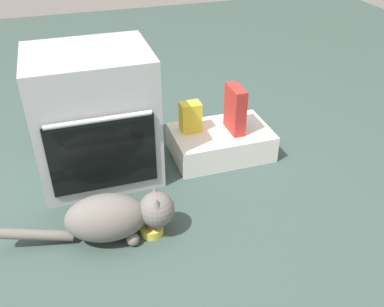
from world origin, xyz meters
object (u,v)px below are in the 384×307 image
pantry_cabinet (221,142)px  cereal_box (235,109)px  cat (115,216)px  snack_bag (190,117)px  oven (95,117)px  food_bowl (152,229)px

pantry_cabinet → cereal_box: cereal_box is taller
cat → snack_bag: snack_bag is taller
oven → pantry_cabinet: 0.78m
snack_bag → cereal_box: 0.27m
snack_bag → pantry_cabinet: bearing=-19.1°
pantry_cabinet → cat: bearing=-144.0°
oven → cereal_box: 0.80m
oven → pantry_cabinet: size_ratio=1.24×
pantry_cabinet → cat: cat is taller
food_bowl → snack_bag: bearing=57.4°
cat → cereal_box: size_ratio=2.84×
snack_bag → cereal_box: cereal_box is taller
pantry_cabinet → oven: bearing=177.3°
pantry_cabinet → cat: size_ratio=0.74×
oven → food_bowl: bearing=-75.0°
snack_bag → cereal_box: (0.25, -0.08, 0.05)m
cat → snack_bag: size_ratio=4.42×
oven → snack_bag: size_ratio=4.03×
pantry_cabinet → food_bowl: size_ratio=5.16×
oven → snack_bag: 0.56m
pantry_cabinet → food_bowl: bearing=-135.7°
oven → snack_bag: (0.55, 0.03, -0.11)m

